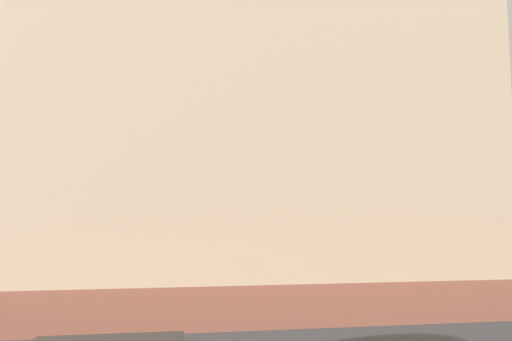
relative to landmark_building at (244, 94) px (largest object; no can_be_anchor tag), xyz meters
The scene contains 1 object.
landmark_building is the anchor object (origin of this frame).
Camera 1 is at (-1.39, -2.70, 3.60)m, focal length 31.84 mm.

